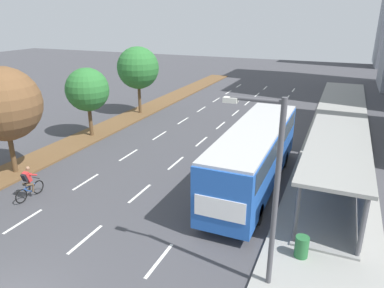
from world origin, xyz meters
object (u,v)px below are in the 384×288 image
bus (254,151)px  median_tree_third (87,90)px  bus_shelter (341,166)px  median_tree_second (3,104)px  median_tree_fourth (138,68)px  cyclist (29,184)px  streetlight (271,184)px  trash_bin (302,247)px

bus → median_tree_third: 13.94m
bus_shelter → median_tree_third: (-17.69, 3.18, 1.76)m
median_tree_second → median_tree_fourth: bearing=90.5°
cyclist → median_tree_fourth: 17.05m
cyclist → streetlight: (12.31, -1.49, 3.10)m
median_tree_fourth → trash_bin: 23.36m
median_tree_fourth → streetlight: bearing=-48.8°
median_tree_second → trash_bin: median_tree_second is taller
median_tree_second → median_tree_third: size_ratio=1.20×
bus_shelter → median_tree_third: bearing=169.8°
streetlight → trash_bin: bearing=61.2°
median_tree_third → bus_shelter: bearing=-10.2°
median_tree_second → median_tree_third: (-0.09, 7.22, -0.55)m
median_tree_second → streetlight: bearing=-12.5°
bus_shelter → trash_bin: (-1.08, -5.58, -1.29)m
cyclist → trash_bin: (13.34, 0.39, -0.22)m
median_tree_fourth → bus_shelter: bearing=-30.4°
median_tree_fourth → median_tree_second: bearing=-89.5°
bus_shelter → bus: 4.29m
trash_bin → median_tree_second: bearing=174.7°
bus → trash_bin: size_ratio=13.28×
streetlight → bus: bearing=106.8°
cyclist → median_tree_third: 10.12m
median_tree_second → trash_bin: 16.98m
trash_bin → median_tree_fourth: bearing=136.2°
bus_shelter → median_tree_second: bearing=-167.1°
cyclist → median_tree_fourth: median_tree_fourth is taller
streetlight → cyclist: bearing=173.1°
streetlight → trash_bin: (1.03, 1.88, -3.31)m
cyclist → median_tree_second: size_ratio=0.30×
median_tree_second → median_tree_fourth: size_ratio=1.02×
median_tree_third → streetlight: (15.58, -10.64, 0.26)m
median_tree_third → streetlight: size_ratio=0.79×
streetlight → trash_bin: streetlight is taller
bus_shelter → cyclist: size_ratio=5.78×
bus_shelter → cyclist: bearing=-157.5°
median_tree_second → trash_bin: bearing=-5.3°
median_tree_fourth → bus: bearing=-38.5°
median_tree_third → streetlight: bearing=-34.3°
bus_shelter → trash_bin: bus_shelter is taller
bus → bus_shelter: bearing=3.9°
median_tree_second → streetlight: size_ratio=0.94×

